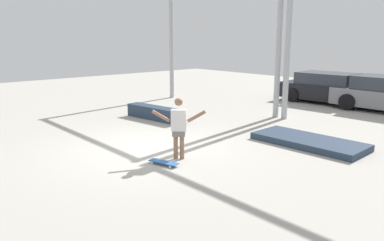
# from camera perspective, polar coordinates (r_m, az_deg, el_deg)

# --- Properties ---
(ground_plane) EXTENTS (36.00, 36.00, 0.00)m
(ground_plane) POSITION_cam_1_polar(r_m,az_deg,el_deg) (9.91, -6.66, -4.25)
(ground_plane) COLOR #B2ADA3
(skateboarder) EXTENTS (0.96, 0.97, 1.48)m
(skateboarder) POSITION_cam_1_polar(r_m,az_deg,el_deg) (8.82, -2.04, -0.74)
(skateboarder) COLOR #8C664C
(skateboarder) RESTS_ON ground_plane
(skateboard) EXTENTS (0.77, 0.42, 0.08)m
(skateboard) POSITION_cam_1_polar(r_m,az_deg,el_deg) (8.62, -4.33, -6.36)
(skateboard) COLOR #2D66B2
(skateboard) RESTS_ON ground_plane
(grind_box) EXTENTS (2.51, 0.81, 0.45)m
(grind_box) POSITION_cam_1_polar(r_m,az_deg,el_deg) (13.33, -5.60, 1.15)
(grind_box) COLOR #28384C
(grind_box) RESTS_ON ground_plane
(manual_pad) EXTENTS (3.01, 1.38, 0.18)m
(manual_pad) POSITION_cam_1_polar(r_m,az_deg,el_deg) (10.64, 17.35, -3.07)
(manual_pad) COLOR #28384C
(manual_pad) RESTS_ON ground_plane
(canopy_support_left) EXTENTS (6.27, 0.20, 5.85)m
(canopy_support_left) POSITION_cam_1_polar(r_m,az_deg,el_deg) (15.71, 3.94, 15.40)
(canopy_support_left) COLOR #A5A8AD
(canopy_support_left) RESTS_ON ground_plane
(canopy_support_right) EXTENTS (6.27, 0.20, 5.85)m
(canopy_support_right) POSITION_cam_1_polar(r_m,az_deg,el_deg) (12.09, 27.04, 14.95)
(canopy_support_right) COLOR #A5A8AD
(canopy_support_right) RESTS_ON ground_plane
(parked_car_black) EXTENTS (4.43, 2.17, 1.33)m
(parked_car_black) POSITION_cam_1_polar(r_m,az_deg,el_deg) (17.60, 20.24, 4.61)
(parked_car_black) COLOR black
(parked_car_black) RESTS_ON ground_plane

